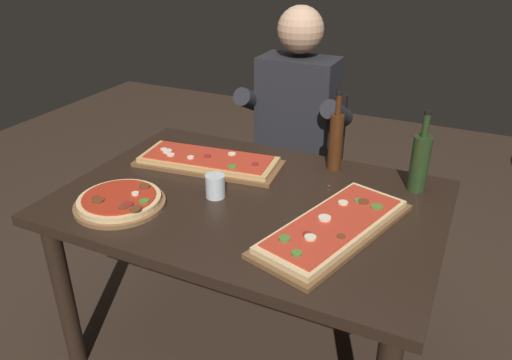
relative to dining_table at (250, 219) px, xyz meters
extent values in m
plane|color=#38281E|center=(0.00, 0.00, -0.64)|extent=(6.40, 6.40, 0.00)
cube|color=black|center=(0.00, 0.00, 0.08)|extent=(1.40, 0.96, 0.04)
cylinder|color=black|center=(-0.62, -0.40, -0.29)|extent=(0.07, 0.07, 0.70)
cylinder|color=black|center=(-0.62, 0.40, -0.29)|extent=(0.07, 0.07, 0.70)
cylinder|color=black|center=(0.62, 0.40, -0.29)|extent=(0.07, 0.07, 0.70)
cube|color=brown|center=(-0.28, 0.18, 0.10)|extent=(0.64, 0.31, 0.02)
cube|color=tan|center=(-0.28, 0.18, 0.12)|extent=(0.59, 0.27, 0.02)
cube|color=red|center=(-0.28, 0.18, 0.13)|extent=(0.55, 0.24, 0.01)
cylinder|color=beige|center=(-0.50, 0.16, 0.14)|extent=(0.03, 0.03, 0.00)
cylinder|color=beige|center=(-0.20, 0.24, 0.14)|extent=(0.03, 0.03, 0.00)
cylinder|color=#4C7F2D|center=(-0.14, 0.12, 0.14)|extent=(0.04, 0.04, 0.01)
cylinder|color=maroon|center=(-0.07, 0.19, 0.14)|extent=(0.03, 0.03, 0.01)
cylinder|color=beige|center=(-0.47, 0.14, 0.14)|extent=(0.04, 0.04, 0.01)
cylinder|color=beige|center=(-0.43, 0.12, 0.14)|extent=(0.03, 0.03, 0.00)
cylinder|color=beige|center=(-0.34, 0.13, 0.14)|extent=(0.03, 0.03, 0.01)
cylinder|color=maroon|center=(-0.28, 0.17, 0.14)|extent=(0.03, 0.03, 0.01)
cube|color=brown|center=(0.35, -0.09, 0.10)|extent=(0.42, 0.67, 0.02)
cube|color=#E5C184|center=(0.35, -0.09, 0.12)|extent=(0.38, 0.62, 0.02)
cube|color=red|center=(0.35, -0.09, 0.13)|extent=(0.34, 0.57, 0.01)
cylinder|color=#4C7F2D|center=(0.46, 0.06, 0.14)|extent=(0.04, 0.04, 0.00)
cylinder|color=beige|center=(0.32, -0.10, 0.14)|extent=(0.04, 0.04, 0.01)
cylinder|color=#4C7F2D|center=(0.31, -0.32, 0.14)|extent=(0.03, 0.03, 0.01)
cylinder|color=maroon|center=(0.30, -0.21, 0.14)|extent=(0.03, 0.03, 0.01)
cylinder|color=beige|center=(0.35, 0.03, 0.14)|extent=(0.03, 0.03, 0.01)
cylinder|color=#4C7F2D|center=(0.39, 0.07, 0.14)|extent=(0.03, 0.03, 0.01)
cylinder|color=brown|center=(0.40, -0.18, 0.14)|extent=(0.03, 0.03, 0.00)
cylinder|color=beige|center=(0.32, -0.22, 0.14)|extent=(0.04, 0.04, 0.01)
cylinder|color=#4C7F2D|center=(0.25, -0.27, 0.14)|extent=(0.04, 0.04, 0.01)
cylinder|color=brown|center=(0.41, 0.07, 0.14)|extent=(0.04, 0.04, 0.01)
cylinder|color=brown|center=(-0.40, -0.26, 0.10)|extent=(0.33, 0.33, 0.02)
cylinder|color=#E5C184|center=(-0.40, -0.26, 0.12)|extent=(0.30, 0.30, 0.02)
cylinder|color=#B72D19|center=(-0.40, -0.26, 0.13)|extent=(0.26, 0.26, 0.01)
cylinder|color=brown|center=(-0.44, -0.32, 0.14)|extent=(0.04, 0.04, 0.01)
cylinder|color=brown|center=(-0.35, -0.17, 0.14)|extent=(0.04, 0.04, 0.01)
cylinder|color=#4C7F2D|center=(-0.29, -0.26, 0.14)|extent=(0.04, 0.04, 0.01)
cylinder|color=beige|center=(-0.35, -0.23, 0.14)|extent=(0.03, 0.03, 0.01)
cylinder|color=brown|center=(-0.28, -0.31, 0.14)|extent=(0.04, 0.04, 0.01)
cylinder|color=maroon|center=(-0.33, -0.30, 0.14)|extent=(0.04, 0.04, 0.01)
cylinder|color=maroon|center=(-0.46, -0.31, 0.14)|extent=(0.03, 0.03, 0.00)
cylinder|color=brown|center=(-0.33, -0.32, 0.14)|extent=(0.03, 0.03, 0.00)
cylinder|color=#233819|center=(0.55, 0.33, 0.20)|extent=(0.07, 0.07, 0.22)
cylinder|color=#233819|center=(0.55, 0.33, 0.36)|extent=(0.02, 0.02, 0.09)
cylinder|color=black|center=(0.55, 0.33, 0.41)|extent=(0.03, 0.03, 0.01)
cylinder|color=#47230F|center=(0.21, 0.37, 0.21)|extent=(0.06, 0.06, 0.24)
cylinder|color=#47230F|center=(0.21, 0.37, 0.37)|extent=(0.02, 0.02, 0.08)
cylinder|color=black|center=(0.21, 0.37, 0.42)|extent=(0.02, 0.02, 0.01)
cylinder|color=silver|center=(-0.12, -0.05, 0.14)|extent=(0.07, 0.07, 0.09)
cylinder|color=#5B3814|center=(-0.12, -0.05, 0.11)|extent=(0.06, 0.06, 0.04)
cube|color=black|center=(-0.11, 0.78, -0.21)|extent=(0.44, 0.44, 0.04)
cube|color=black|center=(-0.11, 0.98, 0.02)|extent=(0.40, 0.04, 0.42)
cylinder|color=black|center=(-0.30, 0.59, -0.44)|extent=(0.04, 0.04, 0.41)
cylinder|color=black|center=(0.08, 0.59, -0.44)|extent=(0.04, 0.04, 0.41)
cylinder|color=black|center=(-0.30, 0.97, -0.44)|extent=(0.04, 0.04, 0.41)
cylinder|color=black|center=(0.08, 0.97, -0.44)|extent=(0.04, 0.04, 0.41)
cylinder|color=#23232D|center=(-0.21, 0.60, -0.42)|extent=(0.11, 0.11, 0.45)
cylinder|color=#23232D|center=(-0.01, 0.60, -0.42)|extent=(0.11, 0.11, 0.45)
cube|color=#23232D|center=(-0.11, 0.68, -0.13)|extent=(0.34, 0.40, 0.12)
cube|color=#232328|center=(-0.11, 0.78, 0.19)|extent=(0.38, 0.22, 0.52)
sphere|color=tan|center=(-0.11, 0.78, 0.58)|extent=(0.22, 0.22, 0.22)
cylinder|color=#232328|center=(-0.33, 0.73, 0.21)|extent=(0.09, 0.31, 0.21)
cylinder|color=#232328|center=(0.11, 0.73, 0.21)|extent=(0.09, 0.31, 0.21)
camera|label=1|loc=(0.71, -1.45, 0.99)|focal=34.60mm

